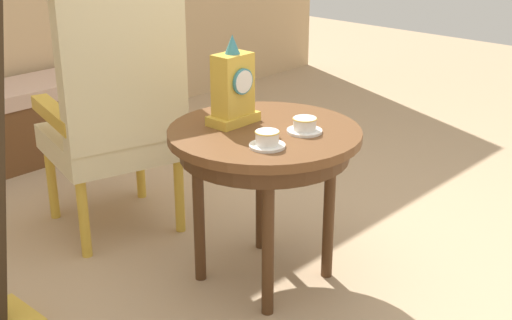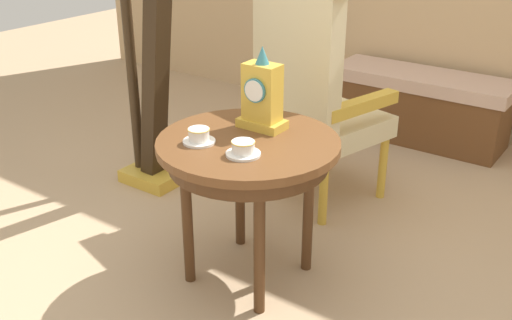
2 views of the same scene
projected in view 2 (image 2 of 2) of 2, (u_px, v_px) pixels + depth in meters
ground_plane at (228, 278)px, 2.56m from camera, size 10.00×10.00×0.00m
side_table at (248, 157)px, 2.36m from camera, size 0.72×0.72×0.62m
teacup_left at (199, 136)px, 2.29m from camera, size 0.13×0.13×0.06m
teacup_right at (243, 149)px, 2.18m from camera, size 0.13×0.13×0.06m
mantel_clock at (262, 96)px, 2.38m from camera, size 0.19×0.11×0.34m
armchair at (312, 93)px, 2.95m from camera, size 0.66×0.65×1.14m
harp at (149, 55)px, 3.07m from camera, size 0.40×0.24×1.81m
window_bench at (419, 106)px, 3.88m from camera, size 1.13×0.40×0.44m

